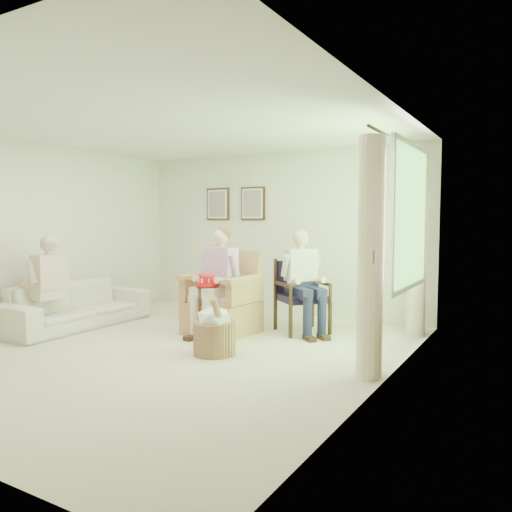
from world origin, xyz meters
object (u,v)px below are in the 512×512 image
at_px(person_wicker, 217,274).
at_px(person_sofa, 45,279).
at_px(wicker_armchair, 223,307).
at_px(wood_armchair, 305,293).
at_px(sofa, 75,305).
at_px(hatbox, 214,331).
at_px(red_hat, 207,282).
at_px(person_dark, 300,274).

height_order(person_wicker, person_sofa, person_wicker).
xyz_separation_m(wicker_armchair, person_wicker, (0.00, -0.14, 0.46)).
bearing_deg(wood_armchair, sofa, 156.09).
bearing_deg(hatbox, red_hat, 131.28).
height_order(person_dark, hatbox, person_dark).
height_order(person_wicker, red_hat, person_wicker).
xyz_separation_m(red_hat, hatbox, (0.53, -0.61, -0.45)).
bearing_deg(wood_armchair, person_dark, -139.56).
distance_m(sofa, person_wicker, 2.16).
relative_size(wicker_armchair, hatbox, 1.56).
relative_size(wicker_armchair, red_hat, 3.57).
bearing_deg(person_sofa, person_dark, 125.20).
xyz_separation_m(wicker_armchair, person_sofa, (-2.01, -1.24, 0.38)).
distance_m(wood_armchair, hatbox, 1.66).
xyz_separation_m(person_dark, person_sofa, (-2.91, -1.72, -0.06)).
bearing_deg(person_dark, person_wicker, 165.38).
relative_size(person_wicker, red_hat, 4.49).
xyz_separation_m(wood_armchair, sofa, (-2.91, -1.40, -0.21)).
relative_size(wicker_armchair, person_dark, 0.81).
distance_m(sofa, red_hat, 2.08).
bearing_deg(sofa, wood_armchair, -64.35).
distance_m(person_wicker, hatbox, 1.10).
distance_m(wood_armchair, person_wicker, 1.23).
bearing_deg(wicker_armchair, person_dark, 31.24).
bearing_deg(sofa, hatbox, -94.54).
height_order(red_hat, hatbox, red_hat).
relative_size(wicker_armchair, sofa, 0.51).
height_order(person_wicker, person_dark, person_wicker).
relative_size(person_wicker, hatbox, 1.97).
xyz_separation_m(person_dark, red_hat, (-0.91, -0.83, -0.07)).
bearing_deg(hatbox, wood_armchair, 76.67).
bearing_deg(red_hat, wicker_armchair, 87.80).
relative_size(wood_armchair, hatbox, 1.36).
bearing_deg(red_hat, person_sofa, -156.01).
height_order(wood_armchair, person_wicker, person_wicker).
distance_m(sofa, person_sofa, 0.64).
height_order(wicker_armchair, red_hat, wicker_armchair).
bearing_deg(wicker_armchair, sofa, -156.47).
relative_size(person_sofa, red_hat, 4.18).
bearing_deg(wicker_armchair, red_hat, -89.26).
xyz_separation_m(sofa, person_dark, (2.91, 1.24, 0.48)).
xyz_separation_m(wood_armchair, hatbox, (-0.38, -1.60, -0.25)).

